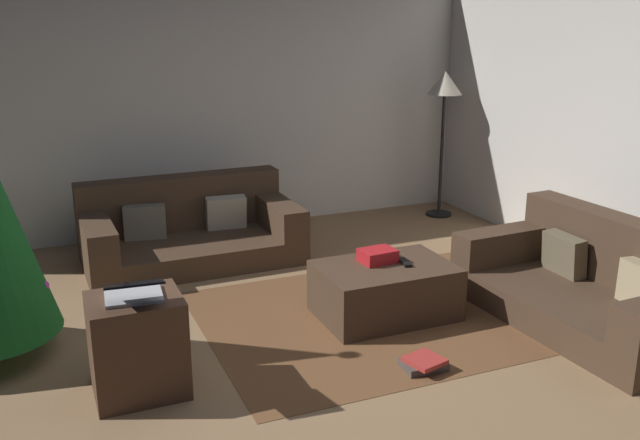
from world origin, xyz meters
TOP-DOWN VIEW (x-y plane):
  - ground_plane at (0.00, 0.00)m, footprint 6.40×6.40m
  - rear_partition at (0.00, 3.14)m, footprint 6.40×0.12m
  - couch_left at (-0.10, 2.26)m, footprint 1.86×1.02m
  - couch_right at (2.26, -0.17)m, footprint 1.05×1.84m
  - ottoman at (0.93, 0.47)m, footprint 0.96×0.66m
  - gift_box at (0.91, 0.56)m, footprint 0.26×0.21m
  - tv_remote at (1.07, 0.44)m, footprint 0.08×0.17m
  - side_table at (-0.89, 0.07)m, footprint 0.52×0.44m
  - laptop at (-0.90, 0.01)m, footprint 0.35×0.44m
  - book_stack at (0.77, -0.34)m, footprint 0.27×0.26m
  - corner_lamp at (2.72, 2.60)m, footprint 0.36×0.36m
  - area_rug at (0.93, 0.47)m, footprint 2.60×2.00m

SIDE VIEW (x-z plane):
  - ground_plane at x=0.00m, z-range 0.00..0.00m
  - area_rug at x=0.93m, z-range 0.00..0.01m
  - book_stack at x=0.77m, z-range 0.00..0.08m
  - ottoman at x=0.93m, z-range 0.00..0.39m
  - couch_left at x=-0.10m, z-range -0.10..0.61m
  - couch_right at x=2.26m, z-range -0.10..0.62m
  - side_table at x=-0.89m, z-range 0.00..0.59m
  - tv_remote at x=1.07m, z-range 0.39..0.41m
  - gift_box at x=0.91m, z-range 0.39..0.48m
  - laptop at x=-0.90m, z-range 0.56..0.74m
  - rear_partition at x=0.00m, z-range 0.00..2.60m
  - corner_lamp at x=2.72m, z-range 0.54..2.09m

